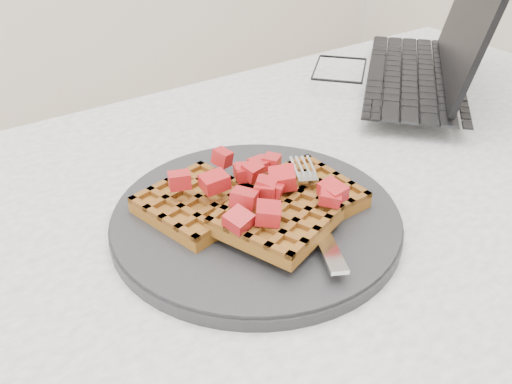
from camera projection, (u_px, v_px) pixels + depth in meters
The scene contains 6 objects.
table at pixel (317, 308), 0.64m from camera, with size 1.20×0.80×0.75m.
plate at pixel (256, 219), 0.57m from camera, with size 0.29×0.29×0.02m, color black.
waffles at pixel (258, 205), 0.56m from camera, with size 0.21×0.19×0.03m.
strawberry_pile at pixel (256, 180), 0.55m from camera, with size 0.15×0.15×0.02m, color #8C0006, non-canonical shape.
fork at pixel (313, 211), 0.55m from camera, with size 0.02×0.18×0.02m, color silver, non-canonical shape.
laptop at pixel (398, 65), 0.85m from camera, with size 0.41×0.41×0.23m.
Camera 1 is at (-0.31, -0.35, 1.09)m, focal length 40.00 mm.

